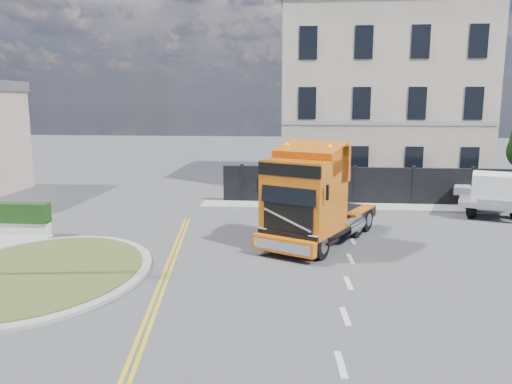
# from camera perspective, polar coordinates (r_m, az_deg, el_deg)

# --- Properties ---
(ground) EXTENTS (120.00, 120.00, 0.00)m
(ground) POSITION_cam_1_polar(r_m,az_deg,el_deg) (18.19, 1.28, -6.99)
(ground) COLOR #424244
(ground) RESTS_ON ground
(traffic_island) EXTENTS (6.80, 6.80, 0.17)m
(traffic_island) POSITION_cam_1_polar(r_m,az_deg,el_deg) (17.35, -23.51, -8.47)
(traffic_island) COLOR #989893
(traffic_island) RESTS_ON ground
(hoarding_fence) EXTENTS (18.80, 0.25, 2.00)m
(hoarding_fence) POSITION_cam_1_polar(r_m,az_deg,el_deg) (27.22, 16.57, 0.57)
(hoarding_fence) COLOR black
(hoarding_fence) RESTS_ON ground
(georgian_building) EXTENTS (12.30, 10.30, 12.80)m
(georgian_building) POSITION_cam_1_polar(r_m,az_deg,el_deg) (34.16, 13.63, 10.66)
(georgian_building) COLOR beige
(georgian_building) RESTS_ON ground
(pavement_far) EXTENTS (20.00, 1.60, 0.12)m
(pavement_far) POSITION_cam_1_polar(r_m,az_deg,el_deg) (26.42, 15.66, -1.74)
(pavement_far) COLOR #989893
(pavement_far) RESTS_ON ground
(truck) EXTENTS (4.96, 6.75, 3.82)m
(truck) POSITION_cam_1_polar(r_m,az_deg,el_deg) (18.84, 6.33, -1.07)
(truck) COLOR black
(truck) RESTS_ON ground
(flatbed_pickup) EXTENTS (3.53, 5.51, 2.10)m
(flatbed_pickup) POSITION_cam_1_polar(r_m,az_deg,el_deg) (26.30, 25.16, -0.02)
(flatbed_pickup) COLOR gray
(flatbed_pickup) RESTS_ON ground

